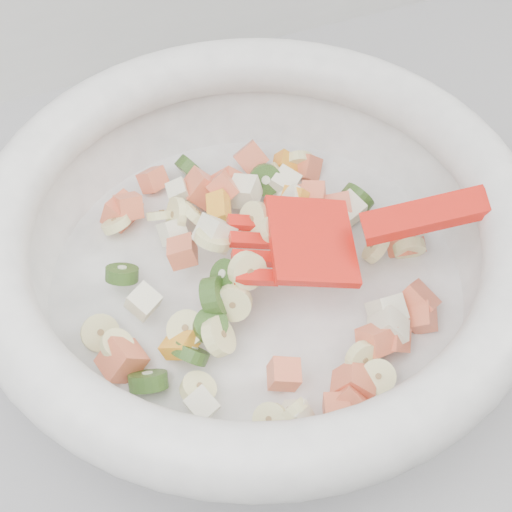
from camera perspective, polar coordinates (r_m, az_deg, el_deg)
name	(u,v)px	position (r m, az deg, el deg)	size (l,w,h in m)	color
counter	(247,500)	(1.01, -0.64, -17.31)	(2.00, 0.60, 0.90)	gray
mixing_bowl	(257,245)	(0.56, 0.08, 0.79)	(0.49, 0.39, 0.13)	white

